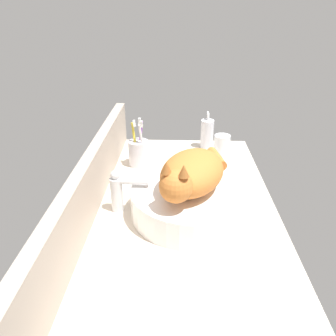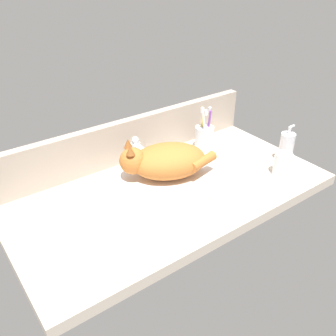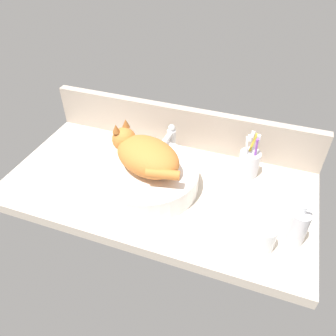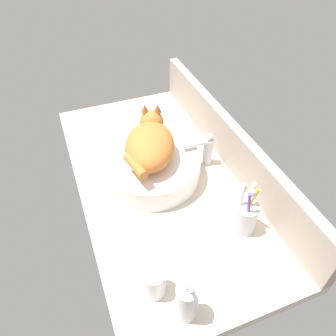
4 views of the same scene
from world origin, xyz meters
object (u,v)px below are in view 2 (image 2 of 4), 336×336
Objects in this scene: water_glass at (282,166)px; sink_basin at (169,185)px; cat at (165,161)px; faucet at (137,153)px; soap_dispenser at (286,148)px; toothbrush_cup at (204,137)px.

sink_basin is at bearing 161.98° from water_glass.
cat reaches higher than water_glass.
cat is at bearing 161.94° from water_glass.
soap_dispenser reaches higher than faucet.
sink_basin is at bearing -149.31° from toothbrush_cup.
faucet is at bearing 139.92° from water_glass.
toothbrush_cup is at bearing 106.52° from water_glass.
water_glass is (-8.80, -5.61, -2.52)cm from soap_dispenser.
cat is 3.36× the size of water_glass.
cat reaches higher than toothbrush_cup.
toothbrush_cup is (34.15, 19.05, -8.90)cm from cat.
cat is at bearing -95.76° from faucet.
sink_basin is 1.19× the size of cat.
water_glass is (44.06, -14.37, -10.41)cm from cat.
faucet is at bearing 176.63° from toothbrush_cup.
toothbrush_cup is 34.89cm from water_glass.
faucet is 1.52× the size of water_glass.
toothbrush_cup is (32.86, 19.50, 1.11)cm from sink_basin.
cat is (-1.29, 0.45, 10.01)cm from sink_basin.
sink_basin is at bearing -92.20° from faucet.
soap_dispenser is at bearing -56.06° from toothbrush_cup.
soap_dispenser reaches higher than water_glass.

